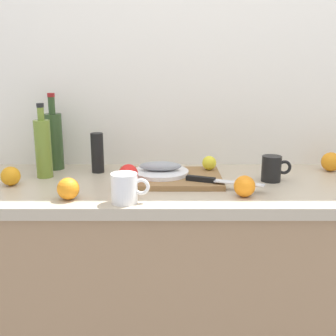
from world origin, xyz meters
TOP-DOWN VIEW (x-y plane):
  - back_wall at (0.00, 0.33)m, footprint 3.20×0.05m
  - kitchen_counter at (0.00, 0.00)m, footprint 2.00×0.60m
  - cutting_board at (-0.13, 0.03)m, footprint 0.41×0.30m
  - white_plate at (-0.17, 0.05)m, footprint 0.22×0.22m
  - fish_fillet at (-0.17, 0.05)m, footprint 0.17×0.07m
  - chef_knife at (0.03, -0.07)m, footprint 0.28×0.14m
  - lemon_0 at (0.03, 0.12)m, footprint 0.06×0.06m
  - tomato_0 at (-0.28, -0.07)m, footprint 0.07×0.07m
  - olive_oil_bottle at (-0.63, 0.08)m, footprint 0.06×0.06m
  - wine_bottle at (-0.63, 0.22)m, footprint 0.07×0.07m
  - coffee_mug_0 at (0.27, 0.02)m, footprint 0.12×0.08m
  - coffee_mug_1 at (-0.28, -0.24)m, footprint 0.13×0.09m
  - orange_0 at (-0.47, -0.20)m, footprint 0.07×0.07m
  - orange_1 at (0.13, -0.17)m, footprint 0.07×0.07m
  - orange_2 at (0.56, 0.18)m, footprint 0.08×0.08m
  - orange_3 at (-0.73, -0.04)m, footprint 0.07×0.07m
  - pepper_mill at (-0.43, 0.16)m, footprint 0.05×0.05m

SIDE VIEW (x-z plane):
  - kitchen_counter at x=0.00m, z-range 0.00..0.90m
  - cutting_board at x=-0.13m, z-range 0.90..0.92m
  - white_plate at x=-0.17m, z-range 0.92..0.93m
  - chef_knife at x=0.03m, z-range 0.92..0.94m
  - orange_3 at x=-0.73m, z-range 0.90..0.97m
  - orange_1 at x=0.13m, z-range 0.90..0.97m
  - orange_0 at x=-0.47m, z-range 0.90..0.97m
  - orange_2 at x=0.56m, z-range 0.90..0.98m
  - lemon_0 at x=0.03m, z-range 0.92..0.98m
  - coffee_mug_1 at x=-0.28m, z-range 0.90..1.00m
  - coffee_mug_0 at x=0.27m, z-range 0.90..1.00m
  - fish_fillet at x=-0.17m, z-range 0.94..0.97m
  - tomato_0 at x=-0.28m, z-range 0.92..0.99m
  - pepper_mill at x=-0.43m, z-range 0.90..1.07m
  - olive_oil_bottle at x=-0.63m, z-range 0.87..1.17m
  - wine_bottle at x=-0.63m, z-range 0.87..1.19m
  - back_wall at x=0.00m, z-range 0.00..2.50m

